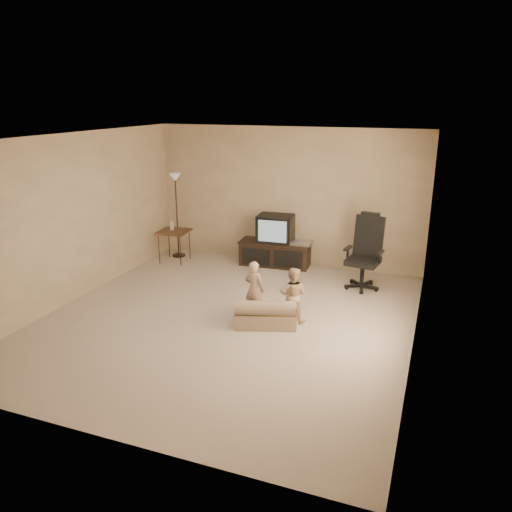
% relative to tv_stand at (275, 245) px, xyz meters
% --- Properties ---
extents(floor, '(5.50, 5.50, 0.00)m').
position_rel_tv_stand_xyz_m(floor, '(0.12, -2.49, -0.40)').
color(floor, '#B3A18E').
rests_on(floor, ground).
extents(room_shell, '(5.50, 5.50, 5.50)m').
position_rel_tv_stand_xyz_m(room_shell, '(0.12, -2.49, 1.12)').
color(room_shell, white).
rests_on(room_shell, floor).
extents(tv_stand, '(1.36, 0.57, 0.95)m').
position_rel_tv_stand_xyz_m(tv_stand, '(0.00, 0.00, 0.00)').
color(tv_stand, black).
rests_on(tv_stand, floor).
extents(office_chair, '(0.64, 0.67, 1.23)m').
position_rel_tv_stand_xyz_m(office_chair, '(1.71, -0.56, 0.05)').
color(office_chair, black).
rests_on(office_chair, floor).
extents(side_table, '(0.58, 0.58, 0.81)m').
position_rel_tv_stand_xyz_m(side_table, '(-1.87, -0.44, 0.18)').
color(side_table, brown).
rests_on(side_table, floor).
extents(floor_lamp, '(0.25, 0.25, 1.62)m').
position_rel_tv_stand_xyz_m(floor_lamp, '(-1.96, -0.14, 0.79)').
color(floor_lamp, '#322416').
rests_on(floor_lamp, floor).
extents(child_sofa, '(0.93, 0.70, 0.41)m').
position_rel_tv_stand_xyz_m(child_sofa, '(0.70, -2.50, -0.23)').
color(child_sofa, gray).
rests_on(child_sofa, floor).
extents(toddler_left, '(0.34, 0.28, 0.83)m').
position_rel_tv_stand_xyz_m(toddler_left, '(0.44, -2.26, 0.02)').
color(toddler_left, tan).
rests_on(toddler_left, floor).
extents(toddler_right, '(0.39, 0.22, 0.79)m').
position_rel_tv_stand_xyz_m(toddler_right, '(0.99, -2.23, -0.00)').
color(toddler_right, tan).
rests_on(toddler_right, floor).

